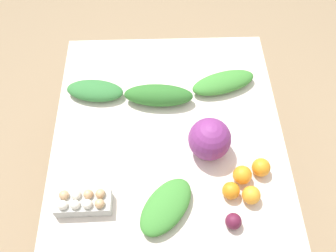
{
  "coord_description": "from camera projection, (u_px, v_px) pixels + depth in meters",
  "views": [
    {
      "loc": [
        0.99,
        -0.03,
        2.22
      ],
      "look_at": [
        0.0,
        0.0,
        0.76
      ],
      "focal_mm": 40.0,
      "sensor_mm": 36.0,
      "label": 1
    }
  ],
  "objects": [
    {
      "name": "ground_plane",
      "position": [
        168.0,
        192.0,
        2.39
      ],
      "size": [
        8.0,
        8.0,
        0.0
      ],
      "primitive_type": "plane",
      "color": "#937A5B"
    },
    {
      "name": "orange_3",
      "position": [
        261.0,
        167.0,
        1.62
      ],
      "size": [
        0.08,
        0.08,
        0.08
      ],
      "primitive_type": "sphere",
      "color": "orange",
      "rests_on": "dining_table"
    },
    {
      "name": "orange_1",
      "position": [
        251.0,
        195.0,
        1.55
      ],
      "size": [
        0.08,
        0.08,
        0.08
      ],
      "primitive_type": "sphere",
      "color": "orange",
      "rests_on": "dining_table"
    },
    {
      "name": "greens_bunch_beet_tops",
      "position": [
        158.0,
        95.0,
        1.83
      ],
      "size": [
        0.14,
        0.35,
        0.1
      ],
      "primitive_type": "ellipsoid",
      "rotation": [
        0.0,
        0.0,
        4.64
      ],
      "color": "#2D6B28",
      "rests_on": "dining_table"
    },
    {
      "name": "cabbage_purple",
      "position": [
        210.0,
        139.0,
        1.63
      ],
      "size": [
        0.19,
        0.19,
        0.19
      ],
      "primitive_type": "sphere",
      "color": "#7A2D75",
      "rests_on": "dining_table"
    },
    {
      "name": "orange_2",
      "position": [
        231.0,
        191.0,
        1.56
      ],
      "size": [
        0.07,
        0.07,
        0.07
      ],
      "primitive_type": "sphere",
      "color": "orange",
      "rests_on": "dining_table"
    },
    {
      "name": "egg_carton",
      "position": [
        83.0,
        202.0,
        1.53
      ],
      "size": [
        0.1,
        0.23,
        0.09
      ],
      "rotation": [
        0.0,
        0.0,
        1.58
      ],
      "color": "#B7B7B2",
      "rests_on": "dining_table"
    },
    {
      "name": "beet_root",
      "position": [
        233.0,
        221.0,
        1.49
      ],
      "size": [
        0.07,
        0.07,
        0.07
      ],
      "primitive_type": "sphere",
      "color": "#5B1933",
      "rests_on": "dining_table"
    },
    {
      "name": "orange_0",
      "position": [
        242.0,
        175.0,
        1.6
      ],
      "size": [
        0.08,
        0.08,
        0.08
      ],
      "primitive_type": "sphere",
      "color": "orange",
      "rests_on": "dining_table"
    },
    {
      "name": "dining_table",
      "position": [
        168.0,
        139.0,
        1.86
      ],
      "size": [
        1.22,
        1.08,
        0.74
      ],
      "color": "silver",
      "rests_on": "ground_plane"
    },
    {
      "name": "greens_bunch_dandelion",
      "position": [
        95.0,
        91.0,
        1.86
      ],
      "size": [
        0.17,
        0.3,
        0.07
      ],
      "primitive_type": "ellipsoid",
      "rotation": [
        0.0,
        0.0,
        1.43
      ],
      "color": "#337538",
      "rests_on": "dining_table"
    },
    {
      "name": "greens_bunch_kale",
      "position": [
        223.0,
        83.0,
        1.89
      ],
      "size": [
        0.22,
        0.35,
        0.07
      ],
      "primitive_type": "ellipsoid",
      "rotation": [
        0.0,
        0.0,
        5.01
      ],
      "color": "#3D8433",
      "rests_on": "dining_table"
    },
    {
      "name": "greens_bunch_chard",
      "position": [
        166.0,
        207.0,
        1.52
      ],
      "size": [
        0.32,
        0.3,
        0.07
      ],
      "primitive_type": "ellipsoid",
      "rotation": [
        0.0,
        0.0,
        5.64
      ],
      "color": "#3D8433",
      "rests_on": "dining_table"
    }
  ]
}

